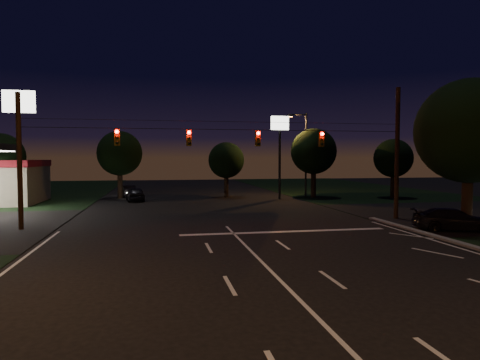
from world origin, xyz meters
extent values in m
plane|color=black|center=(0.00, 0.00, 0.00)|extent=(140.00, 140.00, 0.00)
cube|color=silver|center=(3.00, 11.50, 0.01)|extent=(12.00, 0.50, 0.01)
cylinder|color=black|center=(12.00, 15.00, 0.00)|extent=(0.30, 0.30, 9.00)
cylinder|color=black|center=(-12.00, 15.00, 0.00)|extent=(0.28, 0.28, 8.00)
cylinder|color=black|center=(0.00, 15.00, 6.00)|extent=(24.00, 0.03, 0.03)
cylinder|color=black|center=(0.00, 15.00, 6.50)|extent=(24.00, 0.02, 0.02)
cube|color=#3F3307|center=(-6.50, 15.00, 5.45)|extent=(0.32, 0.26, 1.00)
sphere|color=#FF0705|center=(-6.50, 14.84, 5.78)|extent=(0.22, 0.22, 0.22)
sphere|color=black|center=(-6.50, 14.84, 5.45)|extent=(0.20, 0.20, 0.20)
sphere|color=black|center=(-6.50, 14.84, 5.12)|extent=(0.20, 0.20, 0.20)
cube|color=#3F3307|center=(-2.20, 15.00, 5.45)|extent=(0.32, 0.26, 1.00)
sphere|color=#FF0705|center=(-2.20, 14.84, 5.78)|extent=(0.22, 0.22, 0.22)
sphere|color=black|center=(-2.20, 14.84, 5.45)|extent=(0.20, 0.20, 0.20)
sphere|color=black|center=(-2.20, 14.84, 5.12)|extent=(0.20, 0.20, 0.20)
cube|color=#3F3307|center=(2.20, 15.00, 5.45)|extent=(0.32, 0.26, 1.00)
sphere|color=#FF0705|center=(2.20, 14.84, 5.78)|extent=(0.22, 0.22, 0.22)
sphere|color=black|center=(2.20, 14.84, 5.45)|extent=(0.20, 0.20, 0.20)
sphere|color=black|center=(2.20, 14.84, 5.12)|extent=(0.20, 0.20, 0.20)
cube|color=#3F3307|center=(6.50, 15.00, 5.45)|extent=(0.32, 0.26, 1.00)
sphere|color=#FF0705|center=(6.50, 14.84, 5.78)|extent=(0.22, 0.22, 0.22)
sphere|color=black|center=(6.50, 14.84, 5.45)|extent=(0.20, 0.20, 0.20)
sphere|color=black|center=(6.50, 14.84, 5.12)|extent=(0.20, 0.20, 0.20)
cylinder|color=black|center=(-14.00, 22.00, 3.75)|extent=(0.24, 0.24, 7.50)
cube|color=white|center=(-14.00, 22.00, 8.30)|extent=(2.20, 0.30, 1.60)
cylinder|color=black|center=(8.00, 30.00, 3.50)|extent=(0.24, 0.24, 7.00)
cube|color=white|center=(8.00, 30.00, 7.70)|extent=(1.80, 0.30, 1.40)
cylinder|color=black|center=(11.50, 32.00, 4.50)|extent=(0.20, 0.20, 9.00)
cylinder|color=black|center=(10.60, 32.00, 8.80)|extent=(1.80, 0.12, 0.12)
cube|color=black|center=(9.70, 32.00, 8.70)|extent=(0.60, 0.35, 0.22)
cube|color=orange|center=(9.70, 32.00, 8.58)|extent=(0.45, 0.25, 0.04)
cylinder|color=black|center=(13.50, 10.00, 2.00)|extent=(0.60, 0.60, 4.00)
sphere|color=black|center=(13.50, 10.00, 5.76)|extent=(6.00, 6.00, 6.00)
sphere|color=black|center=(14.10, 10.45, 5.58)|extent=(4.50, 4.50, 4.50)
sphere|color=black|center=(12.90, 10.30, 5.62)|extent=(4.20, 4.20, 4.20)
cylinder|color=black|center=(-18.00, 30.00, 1.50)|extent=(0.49, 0.49, 3.00)
sphere|color=black|center=(-18.00, 30.00, 4.32)|extent=(4.20, 4.20, 4.20)
sphere|color=black|center=(-17.58, 30.32, 4.19)|extent=(3.15, 3.15, 3.15)
cylinder|color=black|center=(-8.00, 34.00, 1.62)|extent=(0.52, 0.52, 3.25)
sphere|color=black|center=(-8.00, 34.00, 4.68)|extent=(4.60, 4.60, 4.60)
sphere|color=black|center=(-7.54, 34.34, 4.54)|extent=(3.45, 3.45, 3.45)
sphere|color=black|center=(-8.46, 34.23, 4.58)|extent=(3.22, 3.22, 3.22)
cylinder|color=black|center=(3.00, 33.00, 1.38)|extent=(0.47, 0.47, 2.75)
sphere|color=black|center=(3.00, 33.00, 3.96)|extent=(3.80, 3.80, 3.80)
sphere|color=black|center=(3.38, 33.28, 3.85)|extent=(2.85, 2.85, 2.85)
sphere|color=black|center=(2.62, 33.19, 3.87)|extent=(2.66, 2.66, 2.66)
cylinder|color=black|center=(12.00, 31.00, 1.70)|extent=(0.53, 0.53, 3.40)
sphere|color=black|center=(12.00, 31.00, 4.90)|extent=(4.80, 4.80, 4.80)
sphere|color=black|center=(12.48, 31.36, 4.75)|extent=(3.60, 3.60, 3.60)
sphere|color=black|center=(11.52, 31.24, 4.79)|extent=(3.36, 3.36, 3.36)
cylinder|color=black|center=(20.00, 29.00, 1.45)|extent=(0.48, 0.48, 2.90)
sphere|color=black|center=(20.00, 29.00, 4.18)|extent=(4.00, 4.00, 4.00)
sphere|color=black|center=(20.40, 29.30, 4.06)|extent=(3.00, 3.00, 3.00)
sphere|color=black|center=(19.60, 29.20, 4.09)|extent=(2.80, 2.80, 2.80)
imported|color=black|center=(-6.32, 30.85, 0.68)|extent=(2.13, 4.15, 1.35)
imported|color=black|center=(-7.30, 35.61, 0.63)|extent=(2.05, 4.01, 1.26)
imported|color=black|center=(12.63, 10.00, 0.65)|extent=(4.81, 3.15, 1.30)
camera|label=1|loc=(-4.08, -11.76, 4.23)|focal=32.00mm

